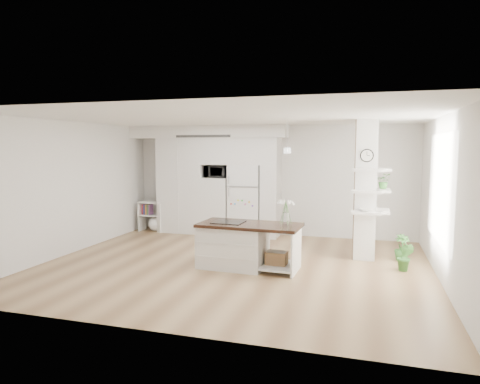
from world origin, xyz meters
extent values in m
cube|color=#A28157|center=(0.00, 0.00, 0.00)|extent=(7.00, 6.00, 0.01)
cube|color=white|center=(0.00, 0.00, 2.70)|extent=(7.00, 6.00, 0.04)
cube|color=silver|center=(0.00, 3.00, 1.35)|extent=(7.00, 0.04, 2.70)
cube|color=silver|center=(0.00, -3.00, 1.35)|extent=(7.00, 0.04, 2.70)
cube|color=silver|center=(-3.50, 0.00, 1.35)|extent=(0.04, 6.00, 2.70)
cube|color=silver|center=(3.50, 0.00, 1.35)|extent=(0.04, 6.00, 2.70)
cube|color=silver|center=(-2.20, 2.67, 1.20)|extent=(1.20, 0.65, 2.40)
cube|color=silver|center=(-1.27, 2.67, 0.71)|extent=(0.65, 0.65, 1.42)
cube|color=silver|center=(-1.27, 2.67, 2.08)|extent=(0.65, 0.65, 0.65)
cube|color=silver|center=(-0.53, 2.67, 2.08)|extent=(0.85, 0.65, 0.65)
cube|color=silver|center=(0.10, 2.67, 1.20)|extent=(0.40, 0.65, 2.40)
cube|color=silver|center=(-1.50, 2.65, 2.55)|extent=(4.00, 0.70, 0.30)
cube|color=#262626|center=(-1.50, 2.31, 2.44)|extent=(1.40, 0.04, 0.06)
cube|color=white|center=(-0.53, 2.68, 0.88)|extent=(0.78, 0.66, 1.75)
cube|color=#B2B2B7|center=(-0.53, 2.34, 1.24)|extent=(0.78, 0.01, 0.03)
cube|color=silver|center=(2.30, 1.20, 1.35)|extent=(0.40, 0.40, 2.70)
cube|color=tan|center=(2.09, 1.20, 1.35)|extent=(0.02, 0.40, 2.70)
cube|color=tan|center=(2.30, 1.41, 1.35)|extent=(0.40, 0.02, 2.70)
cylinder|color=black|center=(2.30, 0.99, 2.02)|extent=(0.25, 0.03, 0.25)
cylinder|color=white|center=(2.30, 0.98, 2.02)|extent=(0.21, 0.01, 0.21)
plane|color=white|center=(3.48, 0.30, 1.50)|extent=(0.00, 2.40, 2.40)
cylinder|color=white|center=(1.70, 0.15, 2.12)|extent=(0.12, 0.12, 0.10)
cube|color=silver|center=(0.01, -0.08, 0.38)|extent=(1.21, 0.83, 0.76)
cube|color=silver|center=(0.87, -0.13, 0.10)|extent=(0.67, 0.80, 0.04)
cube|color=silver|center=(1.17, -0.14, 0.38)|extent=(0.07, 0.77, 0.76)
cube|color=black|center=(0.33, -0.10, 0.79)|extent=(1.85, 0.95, 0.05)
cube|color=black|center=(-0.08, -0.08, 0.82)|extent=(0.57, 0.48, 0.01)
cube|color=#8C6543|center=(0.83, -0.12, 0.23)|extent=(0.38, 0.29, 0.23)
cylinder|color=white|center=(0.97, -0.04, 0.93)|extent=(0.12, 0.12, 0.22)
cube|color=silver|center=(-3.31, 2.51, 0.39)|extent=(0.04, 0.38, 0.77)
cube|color=silver|center=(-2.69, 2.49, 0.39)|extent=(0.04, 0.38, 0.77)
cube|color=silver|center=(-3.00, 2.50, 0.76)|extent=(0.66, 0.40, 0.03)
cube|color=silver|center=(-3.00, 2.50, 0.42)|extent=(0.63, 0.40, 0.03)
sphere|color=white|center=(-2.91, 2.50, 0.19)|extent=(0.38, 0.38, 0.38)
imported|color=#36742E|center=(3.00, 0.49, 0.25)|extent=(0.34, 0.31, 0.51)
imported|color=#36742E|center=(3.00, 1.24, 0.25)|extent=(0.36, 0.36, 0.50)
imported|color=#2D2D2D|center=(-1.27, 2.62, 1.57)|extent=(0.54, 0.37, 0.30)
imported|color=#36742E|center=(2.63, 1.30, 1.52)|extent=(0.27, 0.23, 0.30)
imported|color=white|center=(2.30, 0.90, 1.00)|extent=(0.22, 0.22, 0.05)
camera|label=1|loc=(2.30, -7.37, 2.18)|focal=32.00mm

